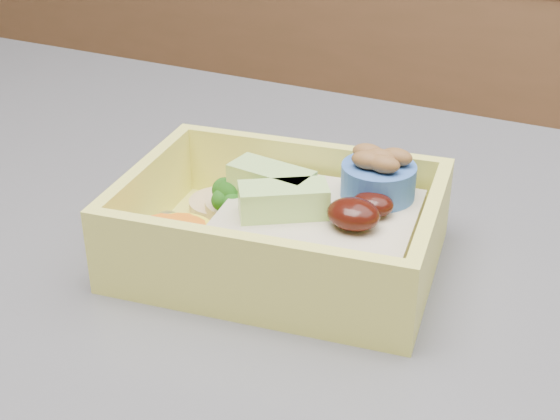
% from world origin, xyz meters
% --- Properties ---
extents(bento_box, '(0.19, 0.15, 0.06)m').
position_xyz_m(bento_box, '(0.20, 0.05, 0.94)').
color(bento_box, '#F9F466').
rests_on(bento_box, island).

